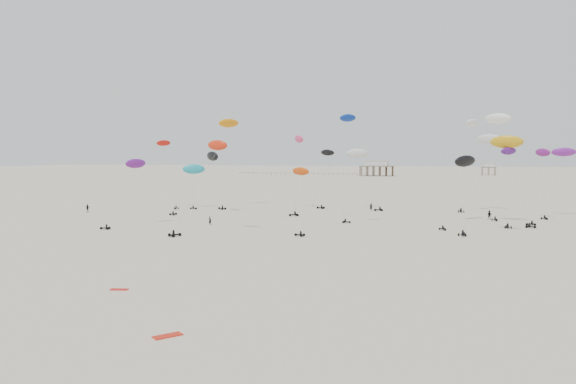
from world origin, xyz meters
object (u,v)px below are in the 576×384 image
(rig_9, at_px, (540,169))
(spectator_0, at_px, (210,225))
(rig_0, at_px, (475,136))
(pavilion_small, at_px, (489,170))
(pavilion_main, at_px, (377,169))

(rig_9, xyz_separation_m, spectator_0, (-63.02, -22.47, -10.66))
(rig_0, bearing_deg, pavilion_small, -109.26)
(pavilion_small, xyz_separation_m, rig_0, (-25.78, -254.73, 14.32))
(pavilion_main, height_order, pavilion_small, pavilion_main)
(pavilion_main, relative_size, rig_9, 1.27)
(spectator_0, bearing_deg, pavilion_small, -84.66)
(pavilion_main, bearing_deg, spectator_0, -91.51)
(pavilion_main, xyz_separation_m, pavilion_small, (70.00, 30.00, -0.74))
(pavilion_main, relative_size, pavilion_small, 2.33)
(pavilion_main, bearing_deg, rig_9, -76.57)
(pavilion_small, bearing_deg, spectator_0, -104.94)
(pavilion_main, distance_m, pavilion_small, 76.16)
(rig_0, distance_m, rig_9, 17.52)
(pavilion_small, distance_m, rig_0, 256.43)
(rig_0, height_order, rig_9, rig_0)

